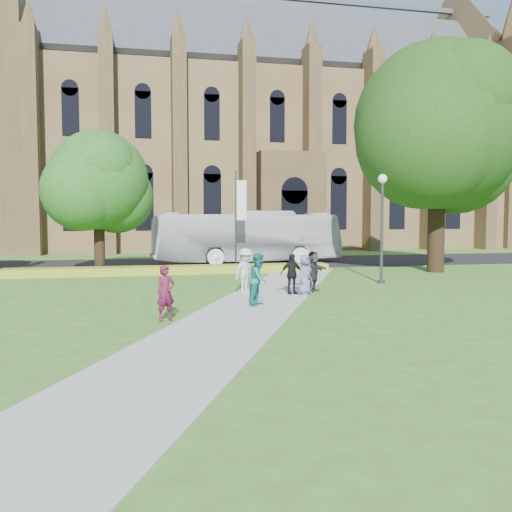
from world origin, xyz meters
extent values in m
plane|color=#44661E|center=(0.00, 0.00, 0.00)|extent=(160.00, 160.00, 0.00)
cube|color=black|center=(0.00, 20.00, 0.01)|extent=(160.00, 10.00, 0.02)
cube|color=#B2B2A8|center=(0.00, 1.00, 0.02)|extent=(15.58, 28.54, 0.04)
cube|color=gold|center=(-2.00, 13.20, 0.23)|extent=(18.00, 1.40, 0.45)
cube|color=olive|center=(10.00, 40.00, 8.50)|extent=(52.00, 16.00, 17.00)
cube|color=brown|center=(-14.50, 33.00, 10.50)|extent=(3.50, 3.50, 21.00)
cube|color=brown|center=(10.00, 31.00, 4.50)|extent=(6.00, 2.50, 9.00)
cylinder|color=#38383D|center=(7.50, 6.50, 2.40)|extent=(0.14, 0.14, 4.80)
sphere|color=white|center=(7.50, 6.50, 5.02)|extent=(0.44, 0.44, 0.44)
cylinder|color=#38383D|center=(7.50, 6.50, 0.07)|extent=(0.36, 0.36, 0.15)
cylinder|color=#332114|center=(13.00, 11.00, 3.30)|extent=(0.96, 0.96, 6.60)
sphere|color=#1A3E11|center=(13.00, 11.00, 8.40)|extent=(9.60, 9.60, 9.60)
cylinder|color=#332114|center=(-6.00, 14.50, 2.06)|extent=(0.60, 0.60, 4.12)
sphere|color=#1B4D17|center=(-6.00, 14.50, 5.25)|extent=(5.60, 5.60, 5.60)
cylinder|color=#38383D|center=(2.00, 15.20, 3.00)|extent=(0.10, 0.10, 6.00)
cube|color=white|center=(2.35, 15.20, 4.20)|extent=(0.60, 0.02, 2.40)
imported|color=silver|center=(3.49, 19.08, 1.81)|extent=(13.02, 3.86, 3.58)
imported|color=#57142E|center=(-3.30, -1.32, 0.88)|extent=(0.73, 0.63, 1.69)
imported|color=#16716C|center=(0.16, 0.91, 0.98)|extent=(1.11, 1.15, 1.88)
imported|color=#BEBEBE|center=(0.34, 4.18, 0.97)|extent=(1.39, 1.24, 1.86)
imported|color=black|center=(2.12, 3.49, 0.87)|extent=(1.01, 0.51, 1.66)
imported|color=slate|center=(2.62, 3.26, 0.86)|extent=(0.94, 0.93, 1.63)
imported|color=#272A2F|center=(3.29, 4.19, 0.89)|extent=(1.50, 1.46, 1.71)
imported|color=#D3959C|center=(2.80, 3.36, 2.00)|extent=(0.89, 0.89, 0.65)
camera|label=1|loc=(-4.40, -18.88, 3.23)|focal=40.00mm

